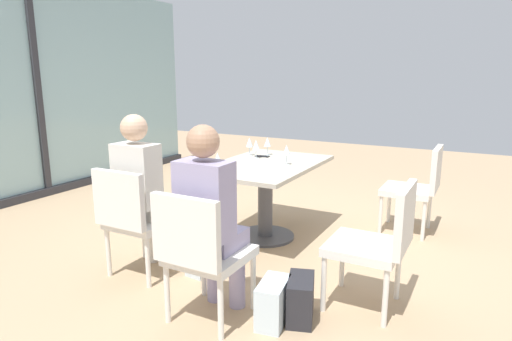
% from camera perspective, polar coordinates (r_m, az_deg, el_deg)
% --- Properties ---
extents(ground_plane, '(12.00, 12.00, 0.00)m').
position_cam_1_polar(ground_plane, '(4.30, 1.19, -8.62)').
color(ground_plane, tan).
extents(window_wall_backdrop, '(5.45, 0.10, 2.70)m').
position_cam_1_polar(window_wall_backdrop, '(6.17, -26.52, 8.08)').
color(window_wall_backdrop, '#93B7BC').
rests_on(window_wall_backdrop, ground_plane).
extents(dining_table_main, '(1.36, 0.88, 0.73)m').
position_cam_1_polar(dining_table_main, '(4.13, 1.22, -1.46)').
color(dining_table_main, '#BCB29E').
rests_on(dining_table_main, ground_plane).
extents(chair_side_end, '(0.50, 0.46, 0.87)m').
position_cam_1_polar(chair_side_end, '(2.76, -7.13, -10.12)').
color(chair_side_end, silver).
rests_on(chair_side_end, ground_plane).
extents(chair_far_left, '(0.50, 0.46, 0.87)m').
position_cam_1_polar(chair_far_left, '(3.47, -15.49, -5.66)').
color(chair_far_left, silver).
rests_on(chair_far_left, ground_plane).
extents(chair_front_left, '(0.46, 0.50, 0.87)m').
position_cam_1_polar(chair_front_left, '(3.01, 15.72, -8.54)').
color(chair_front_left, silver).
rests_on(chair_front_left, ground_plane).
extents(chair_front_right, '(0.46, 0.50, 0.87)m').
position_cam_1_polar(chair_front_right, '(4.55, 20.31, -1.67)').
color(chair_front_right, silver).
rests_on(chair_front_right, ground_plane).
extents(person_side_end, '(0.39, 0.34, 1.26)m').
position_cam_1_polar(person_side_end, '(2.77, -5.93, -5.49)').
color(person_side_end, '#9E93B7').
rests_on(person_side_end, ground_plane).
extents(person_far_left, '(0.39, 0.34, 1.26)m').
position_cam_1_polar(person_far_left, '(3.49, -14.45, -2.01)').
color(person_far_left, silver).
rests_on(person_far_left, ground_plane).
extents(wine_glass_0, '(0.07, 0.07, 0.18)m').
position_cam_1_polar(wine_glass_0, '(4.49, 1.49, 3.69)').
color(wine_glass_0, silver).
rests_on(wine_glass_0, dining_table_main).
extents(wine_glass_1, '(0.07, 0.07, 0.18)m').
position_cam_1_polar(wine_glass_1, '(4.30, 0.01, 3.30)').
color(wine_glass_1, silver).
rests_on(wine_glass_1, dining_table_main).
extents(wine_glass_2, '(0.07, 0.07, 0.18)m').
position_cam_1_polar(wine_glass_2, '(4.01, 3.99, 2.60)').
color(wine_glass_2, silver).
rests_on(wine_glass_2, dining_table_main).
extents(wine_glass_3, '(0.07, 0.07, 0.18)m').
position_cam_1_polar(wine_glass_3, '(3.63, -5.02, 1.53)').
color(wine_glass_3, silver).
rests_on(wine_glass_3, dining_table_main).
extents(wine_glass_4, '(0.07, 0.07, 0.18)m').
position_cam_1_polar(wine_glass_4, '(4.46, -0.86, 3.63)').
color(wine_glass_4, silver).
rests_on(wine_glass_4, dining_table_main).
extents(coffee_cup, '(0.08, 0.08, 0.09)m').
position_cam_1_polar(coffee_cup, '(3.79, -6.39, 0.63)').
color(coffee_cup, white).
rests_on(coffee_cup, dining_table_main).
extents(cell_phone_on_table, '(0.09, 0.15, 0.01)m').
position_cam_1_polar(cell_phone_on_table, '(4.42, 0.84, 1.87)').
color(cell_phone_on_table, black).
rests_on(cell_phone_on_table, dining_table_main).
extents(handbag_0, '(0.32, 0.21, 0.28)m').
position_cam_1_polar(handbag_0, '(2.89, 2.23, -16.75)').
color(handbag_0, silver).
rests_on(handbag_0, ground_plane).
extents(handbag_1, '(0.32, 0.19, 0.28)m').
position_cam_1_polar(handbag_1, '(3.57, -6.68, -10.87)').
color(handbag_1, silver).
rests_on(handbag_1, ground_plane).
extents(handbag_2, '(0.34, 0.25, 0.28)m').
position_cam_1_polar(handbag_2, '(2.94, 5.81, -16.26)').
color(handbag_2, '#232328').
rests_on(handbag_2, ground_plane).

